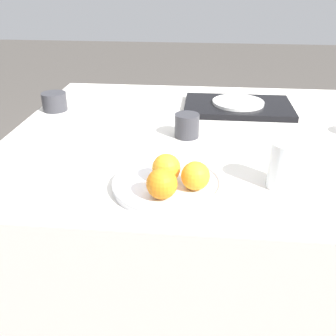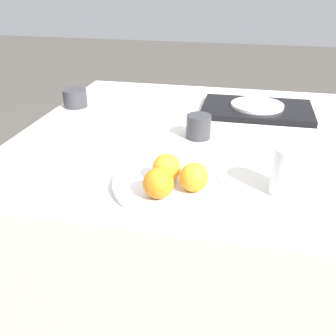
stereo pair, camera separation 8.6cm
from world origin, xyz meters
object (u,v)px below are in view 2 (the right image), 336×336
orange_1 (167,168)px  side_plate (257,105)px  cup_0 (199,127)px  napkin (313,158)px  fruit_platter (168,184)px  orange_2 (194,177)px  orange_0 (158,183)px  cup_2 (75,98)px  serving_tray (257,109)px  water_glass (288,171)px

orange_1 → side_plate: orange_1 is taller
cup_0 → napkin: (0.31, -0.09, -0.03)m
orange_1 → fruit_platter: bearing=-54.4°
fruit_platter → orange_2: 0.07m
orange_0 → cup_2: bearing=127.6°
orange_0 → napkin: orange_0 is taller
orange_2 → cup_2: bearing=133.9°
cup_0 → orange_0: bearing=-94.9°
napkin → fruit_platter: bearing=-146.8°
orange_1 → serving_tray: 0.60m
fruit_platter → cup_0: 0.31m
water_glass → orange_2: bearing=-164.4°
serving_tray → napkin: size_ratio=2.81×
fruit_platter → napkin: bearing=33.2°
napkin → orange_1: bearing=-147.9°
cup_0 → water_glass: bearing=-49.9°
orange_1 → orange_2: 0.07m
fruit_platter → orange_0: orange_0 is taller
orange_1 → water_glass: bearing=5.6°
cup_0 → cup_2: bearing=157.4°
orange_0 → water_glass: bearing=20.4°
cup_0 → serving_tray: bearing=58.2°
orange_1 → orange_2: (0.07, -0.03, -0.00)m
serving_tray → napkin: bearing=-67.5°
orange_0 → orange_2: size_ratio=1.04×
fruit_platter → orange_1: orange_1 is taller
fruit_platter → cup_0: cup_0 is taller
orange_0 → side_plate: bearing=72.9°
orange_2 → cup_0: size_ratio=0.88×
cup_0 → napkin: cup_0 is taller
fruit_platter → cup_0: size_ratio=3.52×
water_glass → cup_0: (-0.23, 0.27, -0.02)m
orange_2 → cup_2: orange_2 is taller
orange_2 → cup_2: 0.73m
water_glass → orange_1: bearing=-174.4°
water_glass → serving_tray: (-0.07, 0.54, -0.04)m
side_plate → cup_2: (-0.63, -0.07, 0.01)m
cup_0 → cup_2: 0.51m
fruit_platter → orange_0: 0.08m
serving_tray → water_glass: bearing=-83.0°
water_glass → cup_2: water_glass is taller
serving_tray → side_plate: (0.00, 0.00, 0.02)m
side_plate → napkin: side_plate is taller
orange_1 → serving_tray: orange_1 is taller
orange_2 → water_glass: (0.19, 0.05, 0.01)m
water_glass → napkin: (0.08, 0.19, -0.05)m
fruit_platter → orange_1: (-0.00, 0.01, 0.04)m
cup_2 → napkin: 0.83m
orange_2 → fruit_platter: bearing=159.4°
water_glass → cup_2: 0.84m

